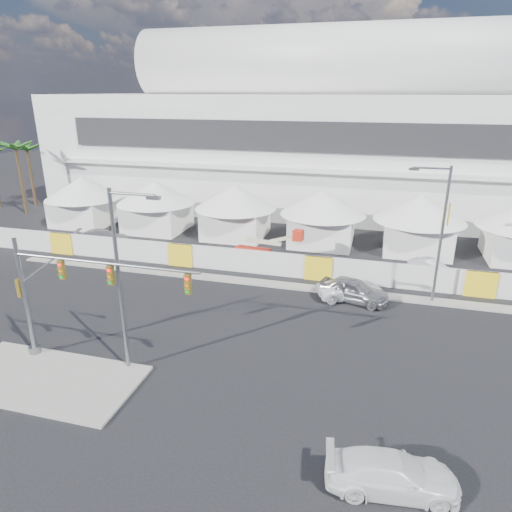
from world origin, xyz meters
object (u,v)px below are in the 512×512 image
(boom_lift, at_px, (258,251))
(pickup_curb, at_px, (350,289))
(streetlight_median, at_px, (123,271))
(lot_car_c, at_px, (103,237))
(sedan_silver, at_px, (354,290))
(pickup_near, at_px, (392,473))
(traffic_mast, at_px, (61,295))
(streetlight_curb, at_px, (439,226))
(lot_car_a, at_px, (432,268))

(boom_lift, bearing_deg, pickup_curb, -27.32)
(streetlight_median, bearing_deg, lot_car_c, 126.65)
(sedan_silver, relative_size, streetlight_median, 0.51)
(pickup_curb, relative_size, streetlight_median, 0.49)
(pickup_near, distance_m, traffic_mast, 18.30)
(pickup_curb, relative_size, streetlight_curb, 0.49)
(sedan_silver, height_order, traffic_mast, traffic_mast)
(streetlight_median, xyz_separation_m, streetlight_curb, (16.40, 13.30, -0.13))
(pickup_curb, xyz_separation_m, streetlight_curb, (5.59, 0.76, 5.03))
(pickup_near, distance_m, streetlight_curb, 18.77)
(streetlight_median, bearing_deg, pickup_curb, 49.24)
(sedan_silver, bearing_deg, streetlight_curb, -61.70)
(streetlight_curb, bearing_deg, lot_car_c, 170.18)
(traffic_mast, bearing_deg, streetlight_median, 3.02)
(traffic_mast, relative_size, streetlight_curb, 1.11)
(sedan_silver, distance_m, streetlight_median, 17.09)
(pickup_curb, distance_m, lot_car_a, 8.71)
(sedan_silver, xyz_separation_m, pickup_near, (2.58, -16.62, -0.12))
(sedan_silver, relative_size, lot_car_c, 0.95)
(lot_car_c, bearing_deg, traffic_mast, -166.73)
(pickup_near, bearing_deg, streetlight_median, 63.79)
(sedan_silver, xyz_separation_m, streetlight_curb, (5.33, 1.27, 4.85))
(pickup_near, height_order, traffic_mast, traffic_mast)
(lot_car_c, height_order, streetlight_median, streetlight_median)
(pickup_near, bearing_deg, lot_car_c, 42.26)
(lot_car_c, bearing_deg, streetlight_curb, -114.64)
(sedan_silver, distance_m, traffic_mast, 19.52)
(lot_car_c, relative_size, streetlight_curb, 0.54)
(lot_car_c, relative_size, traffic_mast, 0.48)
(sedan_silver, bearing_deg, boom_lift, 68.80)
(streetlight_curb, bearing_deg, lot_car_a, 83.70)
(sedan_silver, height_order, boom_lift, boom_lift)
(traffic_mast, distance_m, boom_lift, 19.89)
(lot_car_c, height_order, traffic_mast, traffic_mast)
(sedan_silver, xyz_separation_m, pickup_curb, (-0.26, 0.52, -0.18))
(streetlight_median, bearing_deg, streetlight_curb, 39.04)
(lot_car_a, relative_size, streetlight_curb, 0.40)
(pickup_near, relative_size, streetlight_curb, 0.51)
(traffic_mast, xyz_separation_m, boom_lift, (5.99, 18.69, -3.24))
(pickup_curb, bearing_deg, boom_lift, 32.34)
(pickup_near, relative_size, lot_car_c, 0.96)
(streetlight_curb, bearing_deg, traffic_mast, -146.23)
(pickup_curb, relative_size, pickup_near, 0.97)
(traffic_mast, relative_size, streetlight_median, 1.10)
(streetlight_median, relative_size, streetlight_curb, 1.01)
(streetlight_median, bearing_deg, traffic_mast, -176.98)
(lot_car_c, bearing_deg, pickup_curb, -118.49)
(pickup_curb, height_order, boom_lift, boom_lift)
(boom_lift, bearing_deg, lot_car_c, -172.86)
(traffic_mast, bearing_deg, sedan_silver, 39.44)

